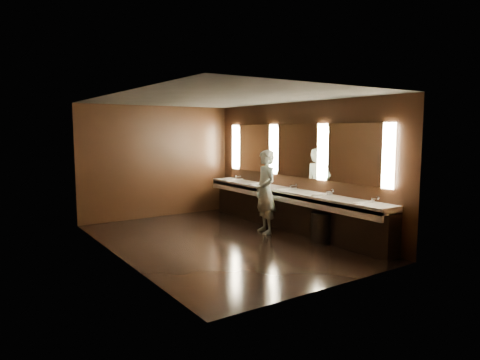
% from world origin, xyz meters
% --- Properties ---
extents(floor, '(6.00, 6.00, 0.00)m').
position_xyz_m(floor, '(0.00, 0.00, 0.00)').
color(floor, black).
rests_on(floor, ground).
extents(ceiling, '(4.00, 6.00, 0.02)m').
position_xyz_m(ceiling, '(0.00, 0.00, 2.80)').
color(ceiling, '#2D2D2B').
rests_on(ceiling, wall_back).
extents(wall_back, '(4.00, 0.02, 2.80)m').
position_xyz_m(wall_back, '(0.00, 3.00, 1.40)').
color(wall_back, black).
rests_on(wall_back, floor).
extents(wall_front, '(4.00, 0.02, 2.80)m').
position_xyz_m(wall_front, '(0.00, -3.00, 1.40)').
color(wall_front, black).
rests_on(wall_front, floor).
extents(wall_left, '(0.02, 6.00, 2.80)m').
position_xyz_m(wall_left, '(-2.00, 0.00, 1.40)').
color(wall_left, black).
rests_on(wall_left, floor).
extents(wall_right, '(0.02, 6.00, 2.80)m').
position_xyz_m(wall_right, '(2.00, 0.00, 1.40)').
color(wall_right, black).
rests_on(wall_right, floor).
extents(sink_counter, '(0.55, 5.40, 1.01)m').
position_xyz_m(sink_counter, '(1.79, 0.00, 0.50)').
color(sink_counter, black).
rests_on(sink_counter, floor).
extents(mirror_band, '(0.06, 5.03, 1.15)m').
position_xyz_m(mirror_band, '(1.98, -0.00, 1.75)').
color(mirror_band, '#FFEBBE').
rests_on(mirror_band, wall_right).
extents(person, '(0.56, 0.73, 1.78)m').
position_xyz_m(person, '(1.19, 0.08, 0.89)').
color(person, '#85BEC6').
rests_on(person, floor).
extents(trash_bin, '(0.40, 0.40, 0.60)m').
position_xyz_m(trash_bin, '(1.58, -1.20, 0.30)').
color(trash_bin, black).
rests_on(trash_bin, floor).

